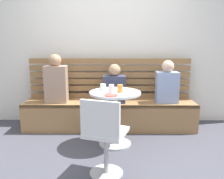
{
  "coord_description": "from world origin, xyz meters",
  "views": [
    {
      "loc": [
        0.07,
        -2.61,
        1.43
      ],
      "look_at": [
        0.04,
        0.66,
        0.75
      ],
      "focal_mm": 39.6,
      "sensor_mm": 36.0,
      "label": 1
    }
  ],
  "objects_px": {
    "booth_bench": "(110,115)",
    "cafe_table": "(115,108)",
    "person_child_middle": "(167,84)",
    "person_child_left": "(114,86)",
    "cup_water_clear": "(111,89)",
    "cup_glass_short": "(103,87)",
    "cup_tumbler_orange": "(120,89)",
    "white_chair": "(104,135)",
    "person_adult": "(56,81)",
    "plate_small": "(111,95)"
  },
  "relations": [
    {
      "from": "cafe_table",
      "to": "cup_water_clear",
      "type": "bearing_deg",
      "value": -122.94
    },
    {
      "from": "person_adult",
      "to": "cup_tumbler_orange",
      "type": "xyz_separation_m",
      "value": [
        0.98,
        -0.65,
        0.01
      ]
    },
    {
      "from": "booth_bench",
      "to": "cup_glass_short",
      "type": "xyz_separation_m",
      "value": [
        -0.08,
        -0.5,
        0.56
      ]
    },
    {
      "from": "person_child_middle",
      "to": "cup_tumbler_orange",
      "type": "bearing_deg",
      "value": -139.19
    },
    {
      "from": "cup_tumbler_orange",
      "to": "cafe_table",
      "type": "bearing_deg",
      "value": 151.13
    },
    {
      "from": "person_child_middle",
      "to": "cup_glass_short",
      "type": "height_order",
      "value": "person_child_middle"
    },
    {
      "from": "person_child_middle",
      "to": "cup_tumbler_orange",
      "type": "distance_m",
      "value": 0.99
    },
    {
      "from": "booth_bench",
      "to": "cafe_table",
      "type": "relative_size",
      "value": 3.65
    },
    {
      "from": "booth_bench",
      "to": "cafe_table",
      "type": "bearing_deg",
      "value": -82.4
    },
    {
      "from": "cup_tumbler_orange",
      "to": "cup_water_clear",
      "type": "relative_size",
      "value": 0.91
    },
    {
      "from": "cup_glass_short",
      "to": "booth_bench",
      "type": "bearing_deg",
      "value": 80.79
    },
    {
      "from": "cup_tumbler_orange",
      "to": "white_chair",
      "type": "bearing_deg",
      "value": -103.09
    },
    {
      "from": "person_child_middle",
      "to": "cup_glass_short",
      "type": "bearing_deg",
      "value": -153.97
    },
    {
      "from": "person_child_left",
      "to": "person_child_middle",
      "type": "relative_size",
      "value": 0.91
    },
    {
      "from": "cafe_table",
      "to": "person_adult",
      "type": "distance_m",
      "value": 1.14
    },
    {
      "from": "white_chair",
      "to": "cup_water_clear",
      "type": "relative_size",
      "value": 7.73
    },
    {
      "from": "cafe_table",
      "to": "booth_bench",
      "type": "bearing_deg",
      "value": 97.6
    },
    {
      "from": "person_child_left",
      "to": "cup_glass_short",
      "type": "bearing_deg",
      "value": -108.07
    },
    {
      "from": "person_child_left",
      "to": "cup_tumbler_orange",
      "type": "relative_size",
      "value": 6.02
    },
    {
      "from": "person_adult",
      "to": "plate_small",
      "type": "height_order",
      "value": "person_adult"
    },
    {
      "from": "white_chair",
      "to": "cup_glass_short",
      "type": "bearing_deg",
      "value": 92.97
    },
    {
      "from": "cup_glass_short",
      "to": "cup_tumbler_orange",
      "type": "bearing_deg",
      "value": -36.32
    },
    {
      "from": "booth_bench",
      "to": "cup_water_clear",
      "type": "height_order",
      "value": "cup_water_clear"
    },
    {
      "from": "white_chair",
      "to": "cup_tumbler_orange",
      "type": "xyz_separation_m",
      "value": [
        0.18,
        0.78,
        0.33
      ]
    },
    {
      "from": "person_child_middle",
      "to": "plate_small",
      "type": "bearing_deg",
      "value": -135.63
    },
    {
      "from": "booth_bench",
      "to": "plate_small",
      "type": "height_order",
      "value": "plate_small"
    },
    {
      "from": "cup_glass_short",
      "to": "cup_water_clear",
      "type": "bearing_deg",
      "value": -60.73
    },
    {
      "from": "person_child_middle",
      "to": "booth_bench",
      "type": "bearing_deg",
      "value": 178.59
    },
    {
      "from": "booth_bench",
      "to": "person_adult",
      "type": "distance_m",
      "value": 1.0
    },
    {
      "from": "cup_glass_short",
      "to": "cup_water_clear",
      "type": "distance_m",
      "value": 0.24
    },
    {
      "from": "cup_glass_short",
      "to": "cup_tumbler_orange",
      "type": "distance_m",
      "value": 0.28
    },
    {
      "from": "person_adult",
      "to": "person_child_middle",
      "type": "height_order",
      "value": "person_adult"
    },
    {
      "from": "person_child_middle",
      "to": "person_child_left",
      "type": "bearing_deg",
      "value": 179.82
    },
    {
      "from": "booth_bench",
      "to": "cup_tumbler_orange",
      "type": "relative_size",
      "value": 27.0
    },
    {
      "from": "person_adult",
      "to": "cup_glass_short",
      "type": "xyz_separation_m",
      "value": [
        0.76,
        -0.49,
        0.0
      ]
    },
    {
      "from": "cup_water_clear",
      "to": "person_adult",
      "type": "bearing_deg",
      "value": 141.52
    },
    {
      "from": "person_adult",
      "to": "cup_tumbler_orange",
      "type": "bearing_deg",
      "value": -33.57
    },
    {
      "from": "person_child_left",
      "to": "cup_glass_short",
      "type": "xyz_separation_m",
      "value": [
        -0.16,
        -0.48,
        0.08
      ]
    },
    {
      "from": "cafe_table",
      "to": "cup_tumbler_orange",
      "type": "relative_size",
      "value": 7.4
    },
    {
      "from": "cafe_table",
      "to": "plate_small",
      "type": "xyz_separation_m",
      "value": [
        -0.05,
        -0.23,
        0.23
      ]
    },
    {
      "from": "person_child_middle",
      "to": "plate_small",
      "type": "xyz_separation_m",
      "value": [
        -0.86,
        -0.84,
        0.01
      ]
    },
    {
      "from": "booth_bench",
      "to": "cup_water_clear",
      "type": "xyz_separation_m",
      "value": [
        0.04,
        -0.71,
        0.57
      ]
    },
    {
      "from": "cup_glass_short",
      "to": "person_child_left",
      "type": "bearing_deg",
      "value": 71.93
    },
    {
      "from": "cup_water_clear",
      "to": "cup_glass_short",
      "type": "bearing_deg",
      "value": 119.27
    },
    {
      "from": "booth_bench",
      "to": "person_child_middle",
      "type": "relative_size",
      "value": 4.08
    },
    {
      "from": "person_adult",
      "to": "cup_glass_short",
      "type": "bearing_deg",
      "value": -32.7
    },
    {
      "from": "white_chair",
      "to": "booth_bench",
      "type": "bearing_deg",
      "value": 88.73
    },
    {
      "from": "white_chair",
      "to": "cup_tumbler_orange",
      "type": "bearing_deg",
      "value": 76.91
    },
    {
      "from": "cup_tumbler_orange",
      "to": "cup_glass_short",
      "type": "bearing_deg",
      "value": 143.68
    },
    {
      "from": "booth_bench",
      "to": "cup_tumbler_orange",
      "type": "xyz_separation_m",
      "value": [
        0.15,
        -0.67,
        0.57
      ]
    }
  ]
}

